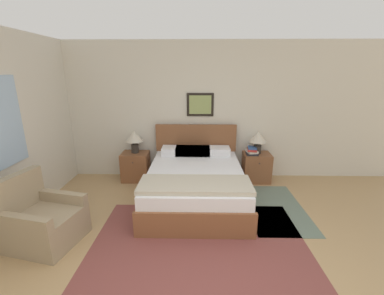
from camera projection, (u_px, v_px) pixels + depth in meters
name	position (u px, v px, depth m)	size (l,w,h in m)	color
wall_back	(202.00, 112.00, 4.95)	(7.54, 0.09, 2.60)	beige
wall_left	(8.00, 130.00, 3.38)	(0.08, 5.68, 2.60)	beige
area_rug_main	(199.00, 243.00, 3.18)	(2.64, 1.84, 0.01)	brown
area_rug_bedside	(275.00, 207.00, 4.01)	(0.86, 1.55, 0.01)	slate
bed	(195.00, 182.00, 4.20)	(1.55, 2.06, 1.07)	brown
armchair	(41.00, 221.00, 3.15)	(0.91, 0.85, 0.86)	#998466
nightstand_near_window	(136.00, 166.00, 4.99)	(0.51, 0.44, 0.55)	brown
nightstand_by_door	(256.00, 167.00, 4.95)	(0.51, 0.44, 0.55)	brown
table_lamp_near_window	(134.00, 138.00, 4.85)	(0.32, 0.32, 0.42)	#2D2823
table_lamp_by_door	(258.00, 139.00, 4.81)	(0.32, 0.32, 0.42)	#2D2823
book_thick_bottom	(252.00, 153.00, 4.83)	(0.22, 0.24, 0.03)	#232328
book_hardcover_middle	(252.00, 151.00, 4.81)	(0.21, 0.24, 0.04)	silver
book_novel_upper	(252.00, 149.00, 4.80)	(0.21, 0.27, 0.04)	#B7332D
book_slim_near_top	(252.00, 148.00, 4.79)	(0.18, 0.23, 0.03)	#335693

